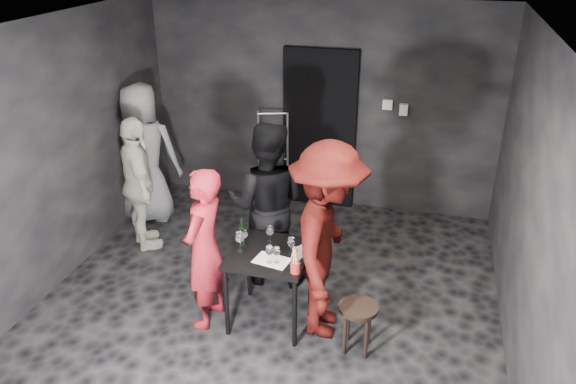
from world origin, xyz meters
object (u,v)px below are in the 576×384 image
(man_maroon, at_px, (328,220))
(bystander_grey, at_px, (143,141))
(bystander_cream, at_px, (138,181))
(stool, at_px, (358,315))
(wine_bottle, at_px, (242,234))
(tasting_table, at_px, (270,261))
(server_red, at_px, (204,245))
(breadstick_cup, at_px, (295,261))
(woman_black, at_px, (266,191))
(hand_truck, at_px, (273,190))

(man_maroon, height_order, bystander_grey, man_maroon)
(bystander_cream, bearing_deg, stool, -153.23)
(stool, distance_m, wine_bottle, 1.28)
(tasting_table, bearing_deg, stool, -14.17)
(server_red, relative_size, man_maroon, 0.72)
(man_maroon, distance_m, bystander_grey, 3.07)
(bystander_cream, bearing_deg, tasting_table, -157.16)
(breadstick_cup, bearing_deg, server_red, 173.66)
(tasting_table, bearing_deg, bystander_cream, 152.85)
(stool, bearing_deg, woman_black, 140.44)
(stool, distance_m, server_red, 1.51)
(server_red, distance_m, breadstick_cup, 0.89)
(bystander_grey, xyz_separation_m, wine_bottle, (1.81, -1.54, -0.20))
(bystander_grey, bearing_deg, wine_bottle, 129.26)
(stool, xyz_separation_m, bystander_cream, (-2.69, 1.16, 0.47))
(hand_truck, xyz_separation_m, breadstick_cup, (0.97, -2.62, 0.64))
(stool, distance_m, bystander_grey, 3.54)
(man_maroon, relative_size, breadstick_cup, 8.67)
(woman_black, xyz_separation_m, bystander_grey, (-1.86, 0.91, 0.03))
(stool, relative_size, breadstick_cup, 1.77)
(stool, height_order, breadstick_cup, breadstick_cup)
(hand_truck, relative_size, server_red, 0.79)
(woman_black, bearing_deg, hand_truck, -82.73)
(wine_bottle, bearing_deg, stool, -13.78)
(hand_truck, relative_size, bystander_grey, 0.62)
(man_maroon, bearing_deg, breadstick_cup, 137.61)
(bystander_grey, bearing_deg, woman_black, 143.51)
(stool, xyz_separation_m, wine_bottle, (-1.15, 0.28, 0.48))
(man_maroon, relative_size, bystander_grey, 1.09)
(stool, xyz_separation_m, server_red, (-1.44, 0.05, 0.45))
(breadstick_cup, bearing_deg, tasting_table, 139.73)
(server_red, distance_m, bystander_grey, 2.35)
(hand_truck, distance_m, wine_bottle, 2.40)
(bystander_cream, bearing_deg, breadstick_cup, -159.31)
(server_red, height_order, wine_bottle, server_red)
(woman_black, height_order, breadstick_cup, woman_black)
(woman_black, bearing_deg, man_maroon, 131.05)
(hand_truck, bearing_deg, wine_bottle, -97.96)
(woman_black, xyz_separation_m, wine_bottle, (-0.05, -0.63, -0.17))
(hand_truck, xyz_separation_m, wine_bottle, (0.38, -2.29, 0.63))
(tasting_table, relative_size, man_maroon, 0.33)
(bystander_grey, bearing_deg, man_maroon, 138.33)
(man_maroon, bearing_deg, hand_truck, 22.72)
(woman_black, bearing_deg, bystander_cream, -15.93)
(tasting_table, height_order, woman_black, woman_black)
(man_maroon, xyz_separation_m, bystander_grey, (-2.62, 1.59, -0.09))
(breadstick_cup, bearing_deg, man_maroon, 51.79)
(bystander_grey, distance_m, breadstick_cup, 3.05)
(bystander_grey, relative_size, wine_bottle, 7.49)
(hand_truck, distance_m, stool, 3.00)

